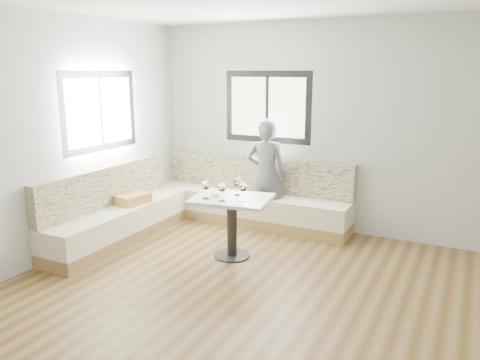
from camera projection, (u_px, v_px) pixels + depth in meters
name	position (u px, v px, depth m)	size (l,w,h in m)	color
room	(242.00, 156.00, 4.14)	(5.01, 5.01, 2.81)	brown
banquette	(195.00, 207.00, 6.40)	(2.90, 2.80, 0.95)	olive
table	(232.00, 212.00, 5.43)	(0.98, 0.81, 0.72)	black
person	(266.00, 175.00, 6.38)	(0.56, 0.37, 1.53)	#58595E
olive_ramekin	(215.00, 195.00, 5.42)	(0.09, 0.09, 0.04)	white
wine_glass_a	(206.00, 185.00, 5.29)	(0.10, 0.10, 0.22)	white
wine_glass_b	(222.00, 187.00, 5.20)	(0.10, 0.10, 0.22)	white
wine_glass_c	(243.00, 187.00, 5.21)	(0.10, 0.10, 0.22)	white
wine_glass_d	(238.00, 182.00, 5.44)	(0.10, 0.10, 0.22)	white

